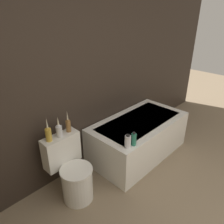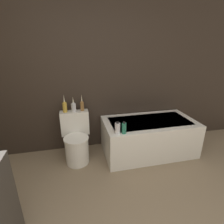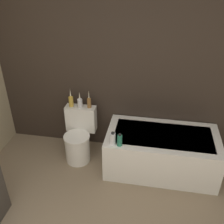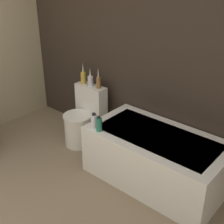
% 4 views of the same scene
% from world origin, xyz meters
% --- Properties ---
extents(wall_back_tiled, '(6.40, 0.06, 2.60)m').
position_xyz_m(wall_back_tiled, '(0.00, 2.42, 1.30)').
color(wall_back_tiled, '#332821').
rests_on(wall_back_tiled, ground_plane).
extents(bathtub, '(1.47, 0.78, 0.56)m').
position_xyz_m(bathtub, '(0.84, 1.98, 0.28)').
color(bathtub, white).
rests_on(bathtub, ground).
extents(toilet, '(0.43, 0.52, 0.74)m').
position_xyz_m(toilet, '(-0.33, 2.03, 0.33)').
color(toilet, white).
rests_on(toilet, ground).
extents(vase_gold, '(0.07, 0.07, 0.28)m').
position_xyz_m(vase_gold, '(-0.46, 2.20, 0.83)').
color(vase_gold, gold).
rests_on(vase_gold, toilet).
extents(vase_silver, '(0.07, 0.07, 0.23)m').
position_xyz_m(vase_silver, '(-0.33, 2.20, 0.82)').
color(vase_silver, silver).
rests_on(vase_silver, toilet).
extents(vase_bronze, '(0.06, 0.06, 0.26)m').
position_xyz_m(vase_bronze, '(-0.20, 2.21, 0.83)').
color(vase_bronze, olive).
rests_on(vase_bronze, toilet).
extents(shampoo_bottle_tall, '(0.07, 0.07, 0.17)m').
position_xyz_m(shampoo_bottle_tall, '(0.23, 1.68, 0.64)').
color(shampoo_bottle_tall, silver).
rests_on(shampoo_bottle_tall, bathtub).
extents(shampoo_bottle_short, '(0.06, 0.06, 0.17)m').
position_xyz_m(shampoo_bottle_short, '(0.32, 1.66, 0.64)').
color(shampoo_bottle_short, '#267259').
rests_on(shampoo_bottle_short, bathtub).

